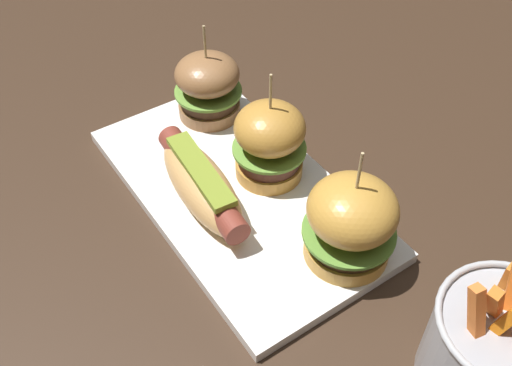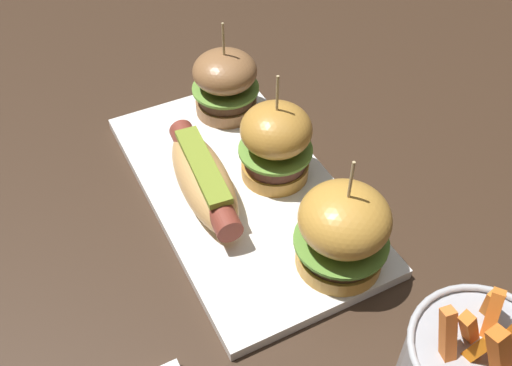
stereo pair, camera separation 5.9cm
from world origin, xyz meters
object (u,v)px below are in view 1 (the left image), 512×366
(slider_center, at_px, (267,139))
(fries_bucket, at_px, (497,350))
(platter_main, at_px, (238,191))
(slider_right, at_px, (351,221))
(hot_dog, at_px, (201,183))
(slider_left, at_px, (208,86))

(slider_center, distance_m, fries_bucket, 0.33)
(platter_main, height_order, slider_right, slider_right)
(hot_dog, relative_size, slider_right, 1.27)
(platter_main, xyz_separation_m, slider_left, (-0.14, 0.05, 0.05))
(slider_left, distance_m, slider_right, 0.29)
(hot_dog, xyz_separation_m, fries_bucket, (0.33, 0.10, 0.01))
(hot_dog, xyz_separation_m, slider_right, (0.16, 0.09, 0.02))
(hot_dog, xyz_separation_m, slider_center, (0.00, 0.09, 0.02))
(slider_left, relative_size, fries_bucket, 0.92)
(hot_dog, bearing_deg, fries_bucket, 17.31)
(platter_main, relative_size, slider_left, 2.91)
(slider_right, distance_m, fries_bucket, 0.18)
(hot_dog, height_order, slider_right, slider_right)
(slider_left, height_order, fries_bucket, slider_left)
(slider_center, bearing_deg, fries_bucket, 2.28)
(slider_right, xyz_separation_m, fries_bucket, (0.18, 0.02, -0.01))
(slider_right, bearing_deg, platter_main, -164.08)
(platter_main, relative_size, slider_right, 2.69)
(hot_dog, height_order, slider_left, slider_left)
(slider_left, xyz_separation_m, slider_right, (0.29, -0.00, 0.01))
(slider_center, bearing_deg, slider_left, 179.90)
(fries_bucket, bearing_deg, slider_center, -177.72)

